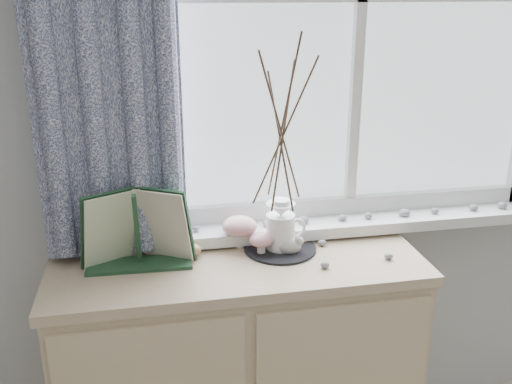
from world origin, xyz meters
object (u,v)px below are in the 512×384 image
at_px(sideboard, 239,372).
at_px(botanical_book, 137,232).
at_px(toadstool_cluster, 245,230).
at_px(twig_pitcher, 282,128).

relative_size(sideboard, botanical_book, 3.15).
relative_size(toadstool_cluster, twig_pitcher, 0.23).
height_order(botanical_book, twig_pitcher, twig_pitcher).
bearing_deg(toadstool_cluster, twig_pitcher, -13.84).
distance_m(toadstool_cluster, twig_pitcher, 0.37).
xyz_separation_m(sideboard, toadstool_cluster, (0.04, 0.09, 0.49)).
bearing_deg(botanical_book, twig_pitcher, 9.75).
bearing_deg(botanical_book, sideboard, 2.22).
bearing_deg(toadstool_cluster, botanical_book, -165.10).
bearing_deg(botanical_book, toadstool_cluster, 16.74).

